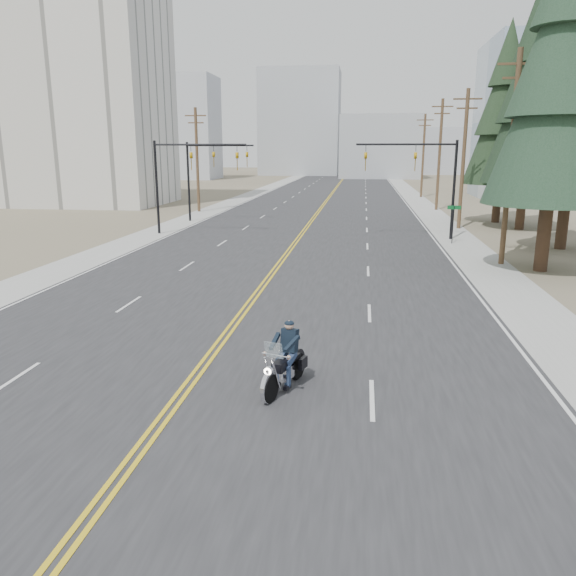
% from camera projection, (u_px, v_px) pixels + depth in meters
% --- Properties ---
extents(ground_plane, '(400.00, 400.00, 0.00)m').
position_uv_depth(ground_plane, '(125.00, 471.00, 11.33)').
color(ground_plane, '#776D56').
rests_on(ground_plane, ground).
extents(road, '(20.00, 200.00, 0.01)m').
position_uv_depth(road, '(330.00, 196.00, 78.71)').
color(road, '#303033').
rests_on(road, ground).
extents(sidewalk_left, '(3.00, 200.00, 0.01)m').
position_uv_depth(sidewalk_left, '(250.00, 195.00, 80.18)').
color(sidewalk_left, '#A5A5A0').
rests_on(sidewalk_left, ground).
extents(sidewalk_right, '(3.00, 200.00, 0.01)m').
position_uv_depth(sidewalk_right, '(413.00, 197.00, 77.24)').
color(sidewalk_right, '#A5A5A0').
rests_on(sidewalk_right, ground).
extents(traffic_mast_left, '(7.10, 0.26, 7.00)m').
position_uv_depth(traffic_mast_left, '(182.00, 169.00, 42.10)').
color(traffic_mast_left, black).
rests_on(traffic_mast_left, ground).
extents(traffic_mast_right, '(7.10, 0.26, 7.00)m').
position_uv_depth(traffic_mast_right, '(426.00, 170.00, 39.81)').
color(traffic_mast_right, black).
rests_on(traffic_mast_right, ground).
extents(traffic_mast_far, '(6.10, 0.26, 7.00)m').
position_uv_depth(traffic_mast_far, '(206.00, 167.00, 49.86)').
color(traffic_mast_far, black).
rests_on(traffic_mast_far, ground).
extents(street_sign, '(0.90, 0.06, 2.62)m').
position_uv_depth(street_sign, '(453.00, 218.00, 38.40)').
color(street_sign, black).
rests_on(street_sign, ground).
extents(utility_pole_b, '(2.20, 0.30, 11.50)m').
position_uv_depth(utility_pole_b, '(511.00, 156.00, 30.44)').
color(utility_pole_b, brown).
rests_on(utility_pole_b, ground).
extents(utility_pole_c, '(2.20, 0.30, 11.00)m').
position_uv_depth(utility_pole_c, '(464.00, 157.00, 44.94)').
color(utility_pole_c, brown).
rests_on(utility_pole_c, ground).
extents(utility_pole_d, '(2.20, 0.30, 11.50)m').
position_uv_depth(utility_pole_d, '(440.00, 153.00, 59.32)').
color(utility_pole_d, brown).
rests_on(utility_pole_d, ground).
extents(utility_pole_e, '(2.20, 0.30, 11.00)m').
position_uv_depth(utility_pole_e, '(423.00, 154.00, 75.74)').
color(utility_pole_e, brown).
rests_on(utility_pole_e, ground).
extents(utility_pole_left, '(2.20, 0.30, 10.50)m').
position_uv_depth(utility_pole_left, '(197.00, 158.00, 57.82)').
color(utility_pole_left, brown).
rests_on(utility_pole_left, ground).
extents(apartment_block, '(18.00, 14.00, 30.00)m').
position_uv_depth(apartment_block, '(80.00, 72.00, 64.26)').
color(apartment_block, silver).
rests_on(apartment_block, ground).
extents(haze_bldg_a, '(14.00, 12.00, 22.00)m').
position_uv_depth(haze_bldg_a, '(185.00, 128.00, 123.86)').
color(haze_bldg_a, '#B7BCC6').
rests_on(haze_bldg_a, ground).
extents(haze_bldg_b, '(18.00, 14.00, 14.00)m').
position_uv_depth(haze_bldg_b, '(379.00, 147.00, 128.95)').
color(haze_bldg_b, '#ADB2B7').
rests_on(haze_bldg_b, ground).
extents(haze_bldg_c, '(16.00, 12.00, 18.00)m').
position_uv_depth(haze_bldg_c, '(547.00, 136.00, 109.95)').
color(haze_bldg_c, '#B7BCC6').
rests_on(haze_bldg_c, ground).
extents(haze_bldg_d, '(20.00, 15.00, 26.00)m').
position_uv_depth(haze_bldg_d, '(300.00, 123.00, 144.51)').
color(haze_bldg_d, '#ADB2B7').
rests_on(haze_bldg_d, ground).
extents(haze_bldg_e, '(14.00, 14.00, 12.00)m').
position_uv_depth(haze_bldg_e, '(441.00, 151.00, 151.08)').
color(haze_bldg_e, '#B7BCC6').
rests_on(haze_bldg_e, ground).
extents(haze_bldg_f, '(12.00, 12.00, 16.00)m').
position_uv_depth(haze_bldg_f, '(146.00, 143.00, 140.93)').
color(haze_bldg_f, '#ADB2B7').
rests_on(haze_bldg_f, ground).
extents(motorcyclist, '(1.70, 2.59, 1.87)m').
position_uv_depth(motorcyclist, '(284.00, 357.00, 14.96)').
color(motorcyclist, black).
rests_on(motorcyclist, ground).
extents(conifer_near, '(6.73, 6.73, 17.82)m').
position_uv_depth(conifer_near, '(562.00, 68.00, 27.67)').
color(conifer_near, '#382619').
rests_on(conifer_near, ground).
extents(conifer_tall, '(6.77, 6.77, 18.79)m').
position_uv_depth(conifer_tall, '(533.00, 90.00, 43.26)').
color(conifer_tall, '#382619').
rests_on(conifer_tall, ground).
extents(conifer_far, '(6.36, 6.36, 17.03)m').
position_uv_depth(conifer_far, '(505.00, 109.00, 48.06)').
color(conifer_far, '#382619').
rests_on(conifer_far, ground).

